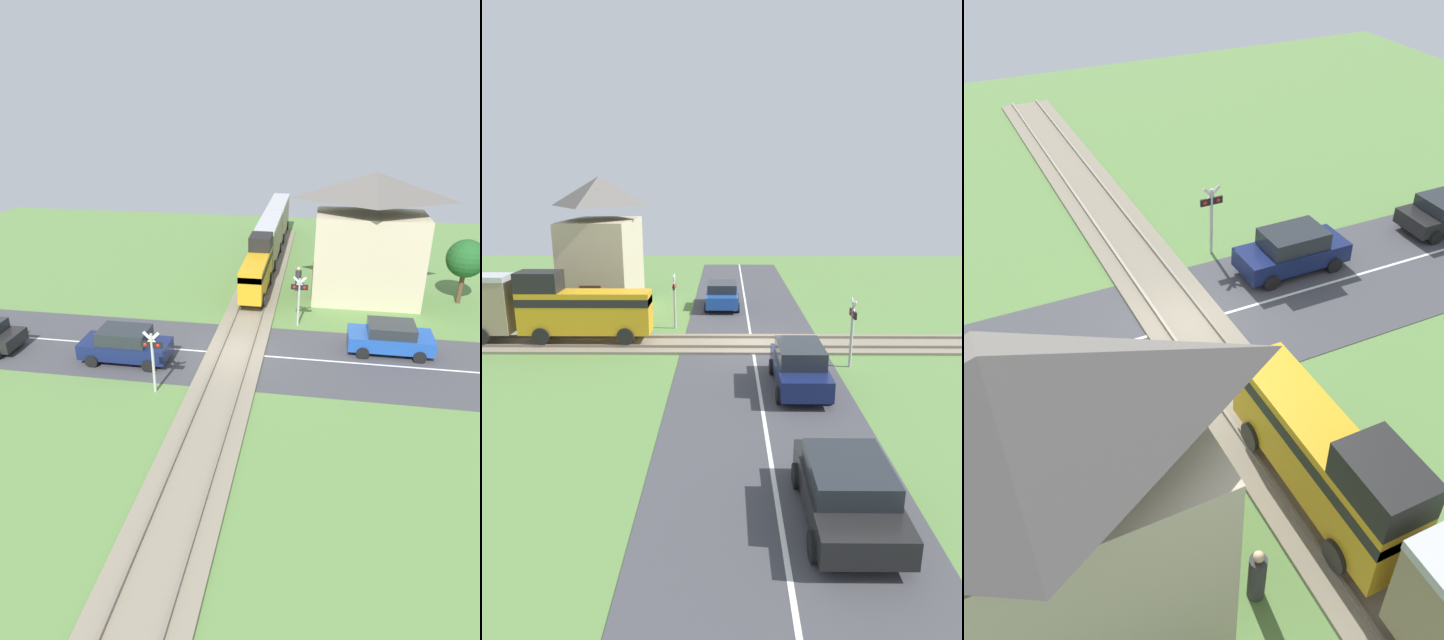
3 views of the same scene
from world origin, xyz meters
TOP-DOWN VIEW (x-y plane):
  - ground_plane at (0.00, 0.00)m, footprint 60.00×60.00m
  - road_surface at (0.00, 0.00)m, footprint 48.00×6.40m
  - track_bed at (0.00, 0.00)m, footprint 2.80×48.00m
  - train at (0.00, 15.02)m, footprint 1.58×20.46m
  - car_near_crossing at (-4.97, -1.44)m, footprint 4.17×1.90m
  - car_far_side at (7.35, 1.44)m, footprint 4.01×2.02m
  - crossing_signal_west_approach at (-2.79, -3.81)m, footprint 0.90×0.18m
  - crossing_signal_east_approach at (2.79, 3.81)m, footprint 0.90×0.18m
  - station_building at (6.54, 8.25)m, footprint 6.74×3.85m
  - pedestrian_by_station at (2.49, 9.18)m, footprint 0.39×0.39m
  - tree_by_station at (12.16, 8.63)m, footprint 2.23×2.23m

SIDE VIEW (x-z plane):
  - ground_plane at x=0.00m, z-range 0.00..0.00m
  - road_surface at x=0.00m, z-range 0.00..0.02m
  - track_bed at x=0.00m, z-range -0.05..0.19m
  - pedestrian_by_station at x=2.49m, z-range -0.07..1.49m
  - car_far_side at x=7.35m, z-range 0.04..1.56m
  - car_near_crossing at x=-4.97m, z-range 0.02..1.67m
  - crossing_signal_west_approach at x=-2.79m, z-range 0.41..3.23m
  - crossing_signal_east_approach at x=2.79m, z-range 0.41..3.23m
  - train at x=0.00m, z-range 0.30..3.48m
  - tree_by_station at x=12.16m, z-range 0.81..4.70m
  - station_building at x=6.54m, z-range -0.10..7.50m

